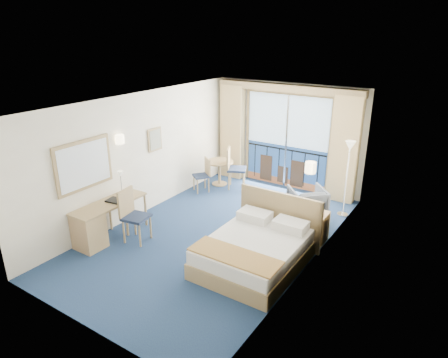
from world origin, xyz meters
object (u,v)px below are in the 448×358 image
at_px(nightstand, 315,226).
at_px(round_table, 219,167).
at_px(armchair, 307,202).
at_px(table_chair_a, 233,166).
at_px(bed, 256,250).
at_px(desk, 94,226).
at_px(table_chair_b, 204,173).
at_px(floor_lamp, 349,160).
at_px(desk_chair, 132,212).

relative_size(nightstand, round_table, 0.82).
relative_size(armchair, table_chair_a, 0.70).
height_order(bed, table_chair_a, table_chair_a).
relative_size(armchair, desk, 0.48).
height_order(round_table, table_chair_b, table_chair_b).
xyz_separation_m(bed, floor_lamp, (0.67, 2.83, 1.01)).
height_order(armchair, floor_lamp, floor_lamp).
height_order(bed, desk_chair, desk_chair).
bearing_deg(bed, floor_lamp, 76.67).
xyz_separation_m(nightstand, desk_chair, (-3.00, -1.95, 0.30)).
height_order(nightstand, table_chair_a, table_chair_a).
height_order(desk_chair, table_chair_b, desk_chair).
relative_size(armchair, table_chair_b, 0.87).
distance_m(round_table, table_chair_b, 0.60).
bearing_deg(floor_lamp, table_chair_a, 178.78).
distance_m(floor_lamp, table_chair_b, 3.59).
distance_m(armchair, table_chair_b, 2.80).
relative_size(round_table, table_chair_b, 0.84).
height_order(table_chair_a, table_chair_b, table_chair_a).
bearing_deg(armchair, table_chair_a, -57.17).
bearing_deg(table_chair_b, armchair, 35.89).
bearing_deg(nightstand, table_chair_a, 152.21).
relative_size(nightstand, table_chair_b, 0.69).
relative_size(floor_lamp, table_chair_b, 1.99).
xyz_separation_m(nightstand, armchair, (-0.53, 0.91, 0.04)).
distance_m(floor_lamp, desk, 5.40).
distance_m(armchair, floor_lamp, 1.27).
bearing_deg(desk_chair, floor_lamp, -52.46).
distance_m(nightstand, round_table, 3.58).
distance_m(nightstand, floor_lamp, 1.75).
relative_size(desk, desk_chair, 1.48).
distance_m(nightstand, table_chair_a, 3.20).
bearing_deg(floor_lamp, armchair, -142.11).
relative_size(bed, nightstand, 3.37).
xyz_separation_m(armchair, table_chair_a, (-2.28, 0.58, 0.27)).
xyz_separation_m(armchair, round_table, (-2.71, 0.58, 0.15)).
height_order(armchair, table_chair_a, table_chair_a).
relative_size(bed, desk, 1.28).
xyz_separation_m(nightstand, table_chair_a, (-2.82, 1.48, 0.31)).
distance_m(desk, table_chair_b, 3.40).
bearing_deg(round_table, bed, -47.02).
bearing_deg(table_chair_b, table_chair_a, 84.63).
xyz_separation_m(desk, round_table, (0.23, 3.99, 0.09)).
bearing_deg(floor_lamp, bed, -103.33).
relative_size(nightstand, table_chair_a, 0.55).
xyz_separation_m(armchair, desk_chair, (-2.46, -2.85, 0.26)).
relative_size(armchair, floor_lamp, 0.44).
relative_size(desk_chair, round_table, 1.46).
bearing_deg(nightstand, desk, -144.21).
relative_size(floor_lamp, desk, 1.10).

